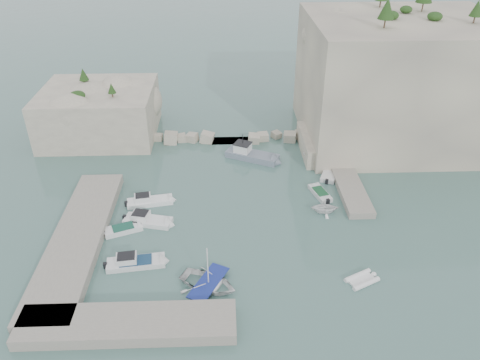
{
  "coord_description": "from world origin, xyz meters",
  "views": [
    {
      "loc": [
        -1.64,
        -39.52,
        30.95
      ],
      "look_at": [
        0.0,
        6.0,
        3.0
      ],
      "focal_mm": 35.0,
      "sensor_mm": 36.0,
      "label": 1
    }
  ],
  "objects_px": {
    "motorboat_b": "(148,223)",
    "motorboat_c": "(124,231)",
    "motorboat_a": "(150,203)",
    "motorboat_d": "(136,265)",
    "tender_east_a": "(324,212)",
    "work_boat": "(252,159)",
    "tender_east_d": "(319,162)",
    "tender_east_b": "(320,195)",
    "tender_east_c": "(330,174)",
    "rowboat": "(209,286)",
    "inflatable_dinghy": "(362,281)"
  },
  "relations": [
    {
      "from": "work_boat",
      "to": "motorboat_c",
      "type": "bearing_deg",
      "value": -107.91
    },
    {
      "from": "tender_east_a",
      "to": "tender_east_c",
      "type": "height_order",
      "value": "tender_east_a"
    },
    {
      "from": "motorboat_c",
      "to": "work_boat",
      "type": "xyz_separation_m",
      "value": [
        14.79,
        15.61,
        0.0
      ]
    },
    {
      "from": "tender_east_a",
      "to": "tender_east_d",
      "type": "bearing_deg",
      "value": -4.16
    },
    {
      "from": "rowboat",
      "to": "tender_east_a",
      "type": "relative_size",
      "value": 1.79
    },
    {
      "from": "motorboat_c",
      "to": "work_boat",
      "type": "distance_m",
      "value": 21.5
    },
    {
      "from": "motorboat_d",
      "to": "tender_east_a",
      "type": "xyz_separation_m",
      "value": [
        20.03,
        8.14,
        0.0
      ]
    },
    {
      "from": "motorboat_d",
      "to": "motorboat_b",
      "type": "relative_size",
      "value": 1.07
    },
    {
      "from": "work_boat",
      "to": "motorboat_a",
      "type": "bearing_deg",
      "value": -114.85
    },
    {
      "from": "motorboat_d",
      "to": "work_boat",
      "type": "bearing_deg",
      "value": 52.03
    },
    {
      "from": "tender_east_c",
      "to": "motorboat_c",
      "type": "bearing_deg",
      "value": 136.12
    },
    {
      "from": "motorboat_d",
      "to": "motorboat_a",
      "type": "distance_m",
      "value": 10.63
    },
    {
      "from": "motorboat_b",
      "to": "rowboat",
      "type": "relative_size",
      "value": 1.05
    },
    {
      "from": "tender_east_b",
      "to": "work_boat",
      "type": "xyz_separation_m",
      "value": [
        -7.59,
        9.35,
        0.0
      ]
    },
    {
      "from": "tender_east_b",
      "to": "tender_east_d",
      "type": "relative_size",
      "value": 0.96
    },
    {
      "from": "motorboat_a",
      "to": "tender_east_c",
      "type": "relative_size",
      "value": 1.05
    },
    {
      "from": "tender_east_a",
      "to": "tender_east_d",
      "type": "xyz_separation_m",
      "value": [
        1.49,
        11.55,
        0.0
      ]
    },
    {
      "from": "motorboat_c",
      "to": "work_boat",
      "type": "relative_size",
      "value": 0.55
    },
    {
      "from": "motorboat_c",
      "to": "tender_east_d",
      "type": "relative_size",
      "value": 1.0
    },
    {
      "from": "motorboat_b",
      "to": "tender_east_b",
      "type": "distance_m",
      "value": 20.51
    },
    {
      "from": "motorboat_b",
      "to": "tender_east_a",
      "type": "bearing_deg",
      "value": 16.92
    },
    {
      "from": "tender_east_d",
      "to": "inflatable_dinghy",
      "type": "bearing_deg",
      "value": -163.59
    },
    {
      "from": "motorboat_c",
      "to": "motorboat_a",
      "type": "height_order",
      "value": "motorboat_a"
    },
    {
      "from": "rowboat",
      "to": "tender_east_a",
      "type": "height_order",
      "value": "tender_east_a"
    },
    {
      "from": "motorboat_d",
      "to": "tender_east_b",
      "type": "bearing_deg",
      "value": 23.01
    },
    {
      "from": "tender_east_c",
      "to": "inflatable_dinghy",
      "type": "bearing_deg",
      "value": -161.13
    },
    {
      "from": "motorboat_b",
      "to": "rowboat",
      "type": "bearing_deg",
      "value": -42.41
    },
    {
      "from": "motorboat_c",
      "to": "work_boat",
      "type": "height_order",
      "value": "work_boat"
    },
    {
      "from": "motorboat_d",
      "to": "tender_east_d",
      "type": "xyz_separation_m",
      "value": [
        21.52,
        19.69,
        0.0
      ]
    },
    {
      "from": "inflatable_dinghy",
      "to": "tender_east_a",
      "type": "bearing_deg",
      "value": 70.82
    },
    {
      "from": "motorboat_d",
      "to": "tender_east_c",
      "type": "xyz_separation_m",
      "value": [
        22.44,
        16.57,
        0.0
      ]
    },
    {
      "from": "work_boat",
      "to": "rowboat",
      "type": "bearing_deg",
      "value": -77.17
    },
    {
      "from": "motorboat_a",
      "to": "tender_east_d",
      "type": "relative_size",
      "value": 1.32
    },
    {
      "from": "inflatable_dinghy",
      "to": "tender_east_c",
      "type": "relative_size",
      "value": 0.59
    },
    {
      "from": "rowboat",
      "to": "tender_east_d",
      "type": "distance_m",
      "value": 27.01
    },
    {
      "from": "work_boat",
      "to": "tender_east_b",
      "type": "bearing_deg",
      "value": -25.39
    },
    {
      "from": "motorboat_a",
      "to": "work_boat",
      "type": "height_order",
      "value": "work_boat"
    },
    {
      "from": "motorboat_b",
      "to": "motorboat_c",
      "type": "distance_m",
      "value": 2.82
    },
    {
      "from": "motorboat_d",
      "to": "tender_east_b",
      "type": "relative_size",
      "value": 1.46
    },
    {
      "from": "motorboat_c",
      "to": "rowboat",
      "type": "distance_m",
      "value": 12.69
    },
    {
      "from": "work_boat",
      "to": "motorboat_d",
      "type": "bearing_deg",
      "value": -95.35
    },
    {
      "from": "motorboat_a",
      "to": "rowboat",
      "type": "relative_size",
      "value": 1.05
    },
    {
      "from": "tender_east_c",
      "to": "motorboat_a",
      "type": "bearing_deg",
      "value": 126.63
    },
    {
      "from": "motorboat_b",
      "to": "tender_east_a",
      "type": "xyz_separation_m",
      "value": [
        19.76,
        1.32,
        0.0
      ]
    },
    {
      "from": "tender_east_a",
      "to": "work_boat",
      "type": "xyz_separation_m",
      "value": [
        -7.43,
        12.91,
        0.0
      ]
    },
    {
      "from": "motorboat_a",
      "to": "motorboat_b",
      "type": "bearing_deg",
      "value": -96.02
    },
    {
      "from": "motorboat_c",
      "to": "inflatable_dinghy",
      "type": "height_order",
      "value": "motorboat_c"
    },
    {
      "from": "motorboat_b",
      "to": "motorboat_a",
      "type": "distance_m",
      "value": 3.82
    },
    {
      "from": "inflatable_dinghy",
      "to": "tender_east_b",
      "type": "distance_m",
      "value": 14.75
    },
    {
      "from": "motorboat_d",
      "to": "tender_east_b",
      "type": "xyz_separation_m",
      "value": [
        20.19,
        11.7,
        0.0
      ]
    }
  ]
}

